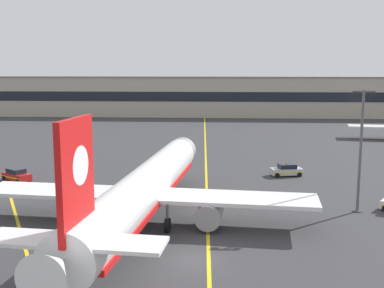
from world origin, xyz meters
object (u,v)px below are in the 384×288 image
at_px(airliner_foreground, 144,189).
at_px(apron_lamp_post, 361,149).
at_px(service_car_fourth, 286,170).
at_px(service_car_third, 17,175).

bearing_deg(airliner_foreground, apron_lamp_post, 14.08).
bearing_deg(service_car_fourth, airliner_foreground, -126.87).
relative_size(airliner_foreground, service_car_third, 9.25).
distance_m(service_car_third, service_car_fourth, 35.78).
bearing_deg(service_car_third, airliner_foreground, -40.08).
bearing_deg(service_car_third, apron_lamp_post, -15.18).
height_order(apron_lamp_post, service_car_third, apron_lamp_post).
xyz_separation_m(airliner_foreground, service_car_fourth, (16.07, 21.43, -2.60)).
xyz_separation_m(apron_lamp_post, service_car_third, (-40.45, 10.98, -5.73)).
bearing_deg(apron_lamp_post, service_car_fourth, 107.34).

